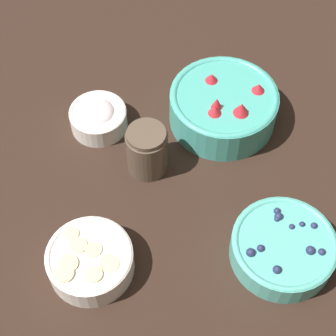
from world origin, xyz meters
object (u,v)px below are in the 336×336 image
Objects in this scene: bowl_strawberries at (223,105)px; jar_chocolate at (149,151)px; bowl_bananas at (90,260)px; bowl_blueberries at (283,247)px; bowl_cream at (98,117)px.

jar_chocolate is at bearing 104.05° from bowl_strawberries.
bowl_blueberries is at bearing -109.65° from bowl_bananas.
jar_chocolate is (0.16, -0.17, 0.02)m from bowl_bananas.
jar_chocolate reaches higher than bowl_blueberries.
bowl_cream is 0.14m from jar_chocolate.
bowl_strawberries is 0.32m from bowl_blueberries.
bowl_blueberries reaches higher than bowl_bananas.
jar_chocolate reaches higher than bowl_bananas.
bowl_strawberries reaches higher than bowl_blueberries.
jar_chocolate is at bearing -47.60° from bowl_bananas.
bowl_strawberries reaches higher than bowl_cream.
bowl_blueberries is 1.22× the size of bowl_bananas.
bowl_blueberries is 1.58× the size of bowl_cream.
bowl_cream is at bearing 69.94° from bowl_strawberries.
jar_chocolate is (0.27, 0.14, 0.02)m from bowl_blueberries.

